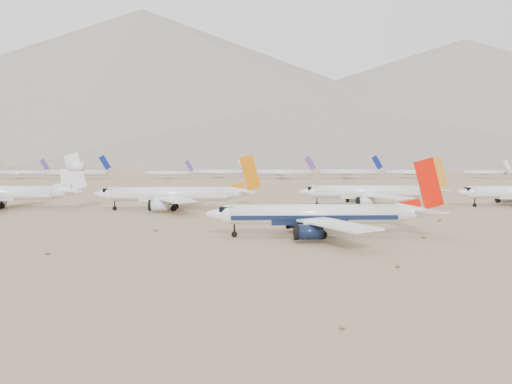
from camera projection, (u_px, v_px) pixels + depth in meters
ground at (302, 240)px, 110.60m from camera, size 7000.00×7000.00×0.00m
main_airliner at (324, 215)px, 114.92m from camera, size 45.64×44.58×16.11m
row2_gold_tail at (372, 192)px, 185.04m from camera, size 46.04×45.03×16.39m
row2_orange_tail at (177, 195)px, 171.59m from camera, size 47.23×46.21×16.85m
row2_white_trijet at (1, 193)px, 173.35m from camera, size 49.46×48.34×17.53m
distant_storage_row at (342, 172)px, 419.81m from camera, size 662.12×65.66×14.96m
mountain_range at (262, 99)px, 1744.91m from camera, size 7354.00×3024.00×470.00m
foothills at (486, 133)px, 1222.76m from camera, size 4637.50×1395.00×155.00m
desert_scrub at (249, 265)px, 83.76m from camera, size 247.37×121.67×0.63m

